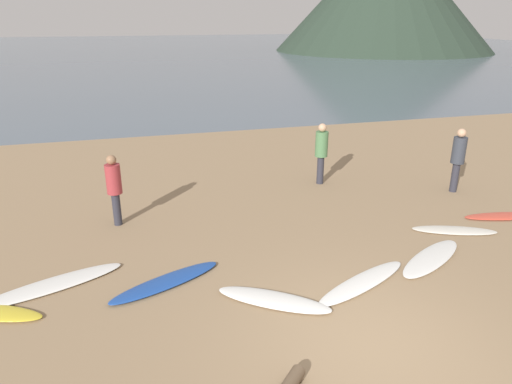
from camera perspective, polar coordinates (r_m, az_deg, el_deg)
name	(u,v)px	position (r m, az deg, el deg)	size (l,w,h in m)	color
ground_plane	(230,164)	(16.19, -3.11, 3.42)	(120.00, 120.00, 0.20)	#997C5B
ocean_water	(145,51)	(69.68, -13.32, 16.32)	(140.00, 100.00, 0.01)	slate
surfboard_1	(52,285)	(9.58, -23.45, -10.29)	(2.61, 0.56, 0.09)	white
surfboard_2	(166,282)	(9.05, -10.84, -10.64)	(2.27, 0.48, 0.10)	#1E479E
surfboard_3	(274,300)	(8.41, 2.15, -12.91)	(2.06, 0.54, 0.10)	white
surfboard_4	(362,282)	(9.11, 12.77, -10.62)	(2.37, 0.47, 0.09)	white
surfboard_5	(431,258)	(10.35, 20.45, -7.50)	(2.16, 0.57, 0.08)	white
surfboard_6	(454,230)	(11.82, 22.88, -4.29)	(1.90, 0.48, 0.07)	silver
surfboard_7	(507,216)	(13.19, 28.09, -2.58)	(2.16, 0.47, 0.07)	#D84C38
person_0	(321,149)	(13.80, 7.93, 5.22)	(0.36, 0.36, 1.80)	#2D2D38
person_1	(458,155)	(14.16, 23.29, 4.13)	(0.37, 0.37, 1.81)	#2D2D38
person_2	(114,184)	(11.38, -16.82, 0.88)	(0.35, 0.35, 1.72)	#2D2D38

